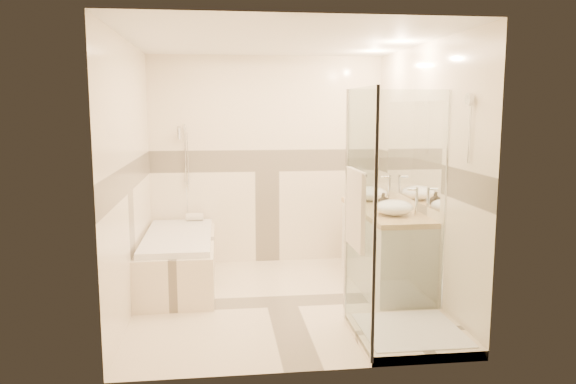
{
  "coord_description": "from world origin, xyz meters",
  "views": [
    {
      "loc": [
        -0.59,
        -5.26,
        1.88
      ],
      "look_at": [
        0.1,
        0.25,
        1.05
      ],
      "focal_mm": 35.0,
      "sensor_mm": 36.0,
      "label": 1
    }
  ],
  "objects": [
    {
      "name": "folded_towels",
      "position": [
        1.1,
        1.0,
        0.89
      ],
      "size": [
        0.14,
        0.23,
        0.07
      ],
      "primitive_type": "cube",
      "rotation": [
        0.0,
        0.0,
        0.01
      ],
      "color": "white",
      "rests_on": "vanity"
    },
    {
      "name": "faucet_near",
      "position": [
        1.32,
        0.83,
        1.01
      ],
      "size": [
        0.12,
        0.03,
        0.28
      ],
      "color": "silver",
      "rests_on": "vanity"
    },
    {
      "name": "amenity_bottle_b",
      "position": [
        1.1,
        0.32,
        0.93
      ],
      "size": [
        0.15,
        0.15,
        0.16
      ],
      "primitive_type": "imported",
      "rotation": [
        0.0,
        0.0,
        0.24
      ],
      "color": "black",
      "rests_on": "vanity"
    },
    {
      "name": "shower_enclosure",
      "position": [
        0.83,
        -0.97,
        0.51
      ],
      "size": [
        0.96,
        0.93,
        2.04
      ],
      "color": "#F4E2C3",
      "rests_on": "ground"
    },
    {
      "name": "faucet_far",
      "position": [
        1.32,
        -0.05,
        1.0
      ],
      "size": [
        0.11,
        0.03,
        0.27
      ],
      "color": "silver",
      "rests_on": "vanity"
    },
    {
      "name": "vessel_sink_far",
      "position": [
        1.1,
        -0.05,
        0.92
      ],
      "size": [
        0.37,
        0.37,
        0.15
      ],
      "primitive_type": "ellipsoid",
      "color": "white",
      "rests_on": "vanity"
    },
    {
      "name": "vessel_sink_near",
      "position": [
        1.1,
        0.83,
        0.93
      ],
      "size": [
        0.39,
        0.39,
        0.16
      ],
      "primitive_type": "ellipsoid",
      "color": "white",
      "rests_on": "vanity"
    },
    {
      "name": "room",
      "position": [
        0.06,
        0.01,
        1.26
      ],
      "size": [
        2.82,
        3.02,
        2.52
      ],
      "color": "beige",
      "rests_on": "ground"
    },
    {
      "name": "rolled_towel",
      "position": [
        -0.88,
        1.36,
        0.61
      ],
      "size": [
        0.2,
        0.09,
        0.09
      ],
      "primitive_type": "cylinder",
      "rotation": [
        0.0,
        1.57,
        0.0
      ],
      "color": "white",
      "rests_on": "bathtub"
    },
    {
      "name": "bathtub",
      "position": [
        -1.02,
        0.65,
        0.31
      ],
      "size": [
        0.75,
        1.7,
        0.56
      ],
      "color": "#F4E2C3",
      "rests_on": "ground"
    },
    {
      "name": "amenity_bottle_a",
      "position": [
        1.1,
        0.29,
        0.93
      ],
      "size": [
        0.08,
        0.08,
        0.16
      ],
      "primitive_type": "imported",
      "rotation": [
        0.0,
        0.0,
        -0.04
      ],
      "color": "black",
      "rests_on": "vanity"
    },
    {
      "name": "vanity",
      "position": [
        1.12,
        0.3,
        0.43
      ],
      "size": [
        0.58,
        1.62,
        0.85
      ],
      "color": "white",
      "rests_on": "ground"
    }
  ]
}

